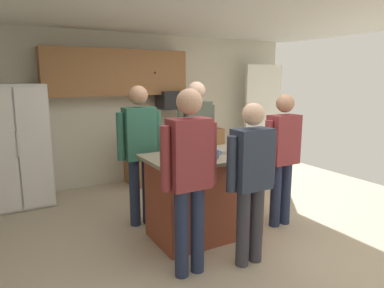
{
  "coord_description": "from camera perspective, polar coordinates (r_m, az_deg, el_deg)",
  "views": [
    {
      "loc": [
        -2.2,
        -3.1,
        1.84
      ],
      "look_at": [
        -0.17,
        0.49,
        1.05
      ],
      "focal_mm": 32.35,
      "sensor_mm": 36.0,
      "label": 1
    }
  ],
  "objects": [
    {
      "name": "floor",
      "position": [
        4.22,
        5.47,
        -15.05
      ],
      "size": [
        7.04,
        7.04,
        0.0
      ],
      "primitive_type": "plane",
      "color": "#B7A88E",
      "rests_on": "ground"
    },
    {
      "name": "ceiling",
      "position": [
        3.87,
        6.21,
        22.09
      ],
      "size": [
        7.04,
        7.04,
        0.0
      ],
      "primitive_type": "plane",
      "color": "white"
    },
    {
      "name": "back_wall",
      "position": [
        6.32,
        -9.09,
        5.82
      ],
      "size": [
        6.4,
        0.1,
        2.6
      ],
      "primitive_type": "cube",
      "color": "beige",
      "rests_on": "ground"
    },
    {
      "name": "french_door_window_panel",
      "position": [
        7.34,
        11.58,
        4.86
      ],
      "size": [
        0.9,
        0.06,
        2.0
      ],
      "primitive_type": "cube",
      "color": "white",
      "rests_on": "ground"
    },
    {
      "name": "cabinet_run_upper",
      "position": [
        5.97,
        -12.24,
        11.43
      ],
      "size": [
        2.4,
        0.38,
        0.75
      ],
      "color": "#936038"
    },
    {
      "name": "cabinet_run_lower",
      "position": [
        6.39,
        -2.8,
        -1.71
      ],
      "size": [
        1.8,
        0.63,
        0.9
      ],
      "color": "#936038",
      "rests_on": "ground"
    },
    {
      "name": "refrigerator",
      "position": [
        5.57,
        -26.99,
        -0.28
      ],
      "size": [
        0.87,
        0.76,
        1.76
      ],
      "color": "white",
      "rests_on": "ground"
    },
    {
      "name": "microwave_over_range",
      "position": [
        6.27,
        -2.97,
        7.28
      ],
      "size": [
        0.56,
        0.4,
        0.32
      ],
      "primitive_type": "cube",
      "color": "black"
    },
    {
      "name": "kitchen_island",
      "position": [
        4.1,
        2.09,
        -8.37
      ],
      "size": [
        1.35,
        0.85,
        0.97
      ],
      "color": "brown",
      "rests_on": "ground"
    },
    {
      "name": "person_guest_right",
      "position": [
        3.13,
        -0.43,
        -4.37
      ],
      "size": [
        0.57,
        0.23,
        1.75
      ],
      "rotation": [
        0.0,
        0.0,
        0.85
      ],
      "color": "#232D4C",
      "rests_on": "ground"
    },
    {
      "name": "person_elder_center",
      "position": [
        3.39,
        9.75,
        -4.96
      ],
      "size": [
        0.57,
        0.22,
        1.61
      ],
      "rotation": [
        0.0,
        0.0,
        1.64
      ],
      "color": "#383842",
      "rests_on": "ground"
    },
    {
      "name": "person_guest_left",
      "position": [
        4.39,
        14.73,
        -1.25
      ],
      "size": [
        0.57,
        0.22,
        1.65
      ],
      "rotation": [
        0.0,
        0.0,
        2.91
      ],
      "color": "#232D4C",
      "rests_on": "ground"
    },
    {
      "name": "person_host_foreground",
      "position": [
        4.3,
        -8.61,
        -0.29
      ],
      "size": [
        0.57,
        0.23,
        1.75
      ],
      "rotation": [
        0.0,
        0.0,
        -0.89
      ],
      "color": "#232D4C",
      "rests_on": "ground"
    },
    {
      "name": "person_guest_by_door",
      "position": [
        4.73,
        0.73,
        1.18
      ],
      "size": [
        0.57,
        0.24,
        1.79
      ],
      "rotation": [
        0.0,
        0.0,
        -1.98
      ],
      "color": "tan",
      "rests_on": "ground"
    },
    {
      "name": "glass_stout_tall",
      "position": [
        4.13,
        6.64,
        -0.35
      ],
      "size": [
        0.06,
        0.06,
        0.14
      ],
      "color": "black",
      "rests_on": "kitchen_island"
    },
    {
      "name": "glass_dark_ale",
      "position": [
        3.71,
        -2.14,
        -1.36
      ],
      "size": [
        0.07,
        0.07,
        0.17
      ],
      "color": "black",
      "rests_on": "kitchen_island"
    },
    {
      "name": "mug_blue_stoneware",
      "position": [
        3.8,
        3.85,
        -1.61
      ],
      "size": [
        0.13,
        0.09,
        0.1
      ],
      "color": "#4C6B99",
      "rests_on": "kitchen_island"
    },
    {
      "name": "glass_short_whisky",
      "position": [
        4.0,
        -3.77,
        -0.51
      ],
      "size": [
        0.07,
        0.07,
        0.16
      ],
      "color": "black",
      "rests_on": "kitchen_island"
    },
    {
      "name": "serving_tray",
      "position": [
        4.01,
        1.76,
        -1.36
      ],
      "size": [
        0.44,
        0.3,
        0.04
      ],
      "color": "#B7B7BC",
      "rests_on": "kitchen_island"
    }
  ]
}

